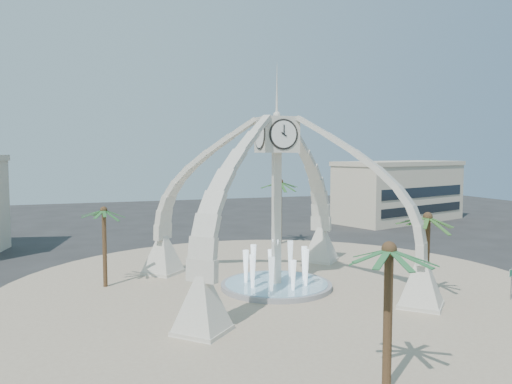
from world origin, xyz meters
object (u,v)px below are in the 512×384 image
object	(u,v)px
clock_tower	(277,199)
fountain	(276,285)
palm_north	(280,183)
street_sign	(512,277)
palm_east	(428,218)
palm_west	(104,211)
palm_south	(389,251)

from	to	relation	value
clock_tower	fountain	bearing A→B (deg)	90.00
fountain	palm_north	world-z (taller)	palm_north
clock_tower	street_sign	distance (m)	16.46
street_sign	palm_east	bearing A→B (deg)	137.10
fountain	palm_west	size ratio (longest dim) A/B	1.27
clock_tower	palm_east	world-z (taller)	clock_tower
clock_tower	palm_west	size ratio (longest dim) A/B	2.85
fountain	palm_west	distance (m)	13.53
clock_tower	palm_north	distance (m)	17.69
palm_west	palm_east	bearing A→B (deg)	-27.44
street_sign	palm_west	bearing A→B (deg)	130.51
fountain	palm_west	world-z (taller)	palm_west
clock_tower	palm_south	size ratio (longest dim) A/B	2.71
palm_north	palm_south	size ratio (longest dim) A/B	1.13
palm_south	fountain	bearing A→B (deg)	85.21
fountain	palm_west	bearing A→B (deg)	159.40
palm_east	palm_south	size ratio (longest dim) A/B	0.96
clock_tower	palm_east	size ratio (longest dim) A/B	2.83
street_sign	clock_tower	bearing A→B (deg)	126.40
palm_south	palm_west	bearing A→B (deg)	117.00
fountain	clock_tower	bearing A→B (deg)	-90.00
palm_east	palm_west	distance (m)	22.48
fountain	palm_east	size ratio (longest dim) A/B	1.26
fountain	palm_south	distance (m)	16.86
palm_west	street_sign	size ratio (longest dim) A/B	2.79
palm_north	palm_west	bearing A→B (deg)	-147.11
palm_west	palm_north	bearing A→B (deg)	32.89
street_sign	fountain	bearing A→B (deg)	126.40
clock_tower	palm_south	distance (m)	15.95
palm_east	street_sign	distance (m)	6.86
palm_west	palm_north	size ratio (longest dim) A/B	0.84
fountain	street_sign	xyz separation A→B (m)	(13.62, -7.83, 1.32)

